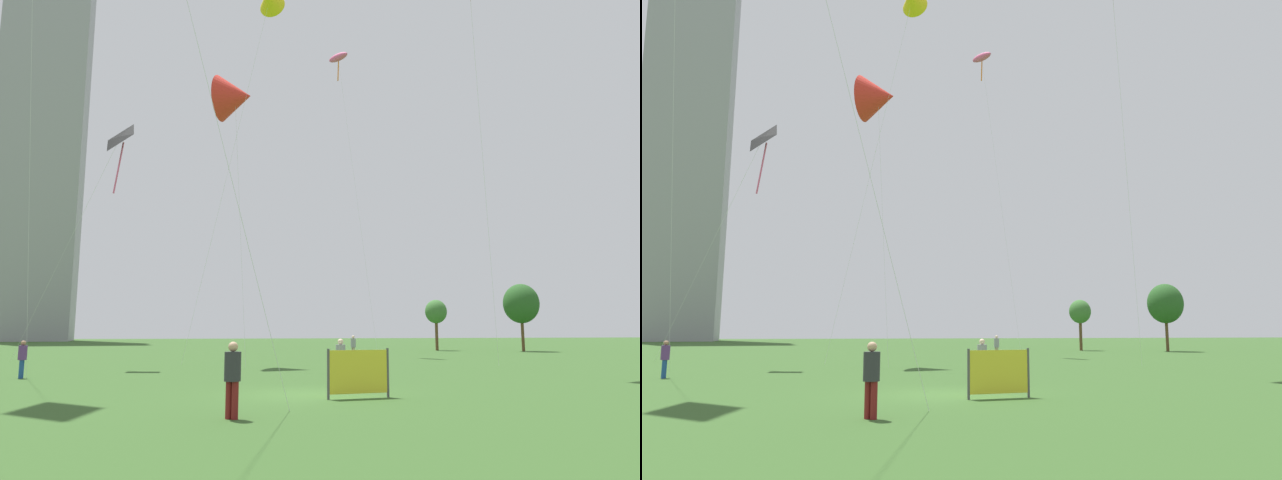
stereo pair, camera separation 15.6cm
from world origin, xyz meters
TOP-DOWN VIEW (x-y plane):
  - ground at (0.00, 0.00)m, footprint 280.00×280.00m
  - person_standing_0 at (2.32, 3.76)m, footprint 0.39×0.39m
  - person_standing_1 at (-10.83, 9.08)m, footprint 0.37×0.37m
  - person_standing_2 at (8.45, 23.17)m, footprint 0.39×0.39m
  - person_standing_3 at (-2.64, -4.83)m, footprint 0.40×0.40m
  - kite_flying_1 at (-1.18, 17.93)m, footprint 3.27×4.91m
  - kite_flying_4 at (0.49, 13.63)m, footprint 5.60×5.85m
  - kite_flying_6 at (-8.22, 16.40)m, footprint 8.39×9.30m
  - kite_flying_7 at (9.39, 30.76)m, footprint 2.86×6.13m
  - park_tree_1 at (29.82, 34.47)m, footprint 3.62×3.62m
  - park_tree_2 at (22.31, 38.91)m, footprint 2.33×2.33m
  - distant_highrise_0 at (-35.70, 108.96)m, footprint 18.04×15.64m
  - event_banner at (1.51, -1.47)m, footprint 2.07×0.28m

SIDE VIEW (x-z plane):
  - ground at x=0.00m, z-range 0.00..0.00m
  - event_banner at x=1.51m, z-range 0.04..1.57m
  - person_standing_1 at x=-10.83m, z-range 0.13..1.77m
  - person_standing_2 at x=8.45m, z-range 0.13..1.87m
  - person_standing_0 at x=2.32m, z-range 0.14..1.89m
  - person_standing_3 at x=-2.64m, z-range 0.14..1.95m
  - park_tree_2 at x=22.31m, z-range 1.38..6.77m
  - park_tree_1 at x=29.82m, z-range 1.40..8.30m
  - kite_flying_6 at x=-8.22m, z-range 6.20..20.82m
  - kite_flying_1 at x=-1.18m, z-range 8.03..27.23m
  - kite_flying_4 at x=0.49m, z-range 10.73..34.00m
  - kite_flying_7 at x=9.39m, z-range 13.64..42.24m
  - distant_highrise_0 at x=-35.70m, z-range 0.00..106.94m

